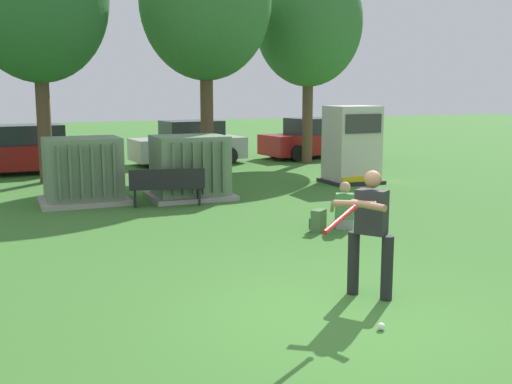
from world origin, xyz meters
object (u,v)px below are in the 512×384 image
Objects in this scene: parked_car_right_of_center at (189,144)px; parked_car_left_of_center at (26,151)px; transformer_west at (83,171)px; transformer_mid_west at (190,168)px; park_bench at (167,184)px; sports_ball at (381,326)px; batter at (370,228)px; backpack at (318,221)px; generator_enclosure at (352,145)px; parked_car_rightmost at (313,139)px; seated_spectator at (344,209)px.

parked_car_left_of_center is at bearing -175.23° from parked_car_right_of_center.
transformer_mid_west is (2.62, -0.38, 0.00)m from transformer_west.
park_bench is 20.48× the size of sports_ball.
sports_ball is (-0.53, -9.44, -0.74)m from transformer_mid_west.
parked_car_right_of_center is at bearing 55.10° from transformer_west.
parked_car_left_of_center is at bearing 100.86° from sports_ball.
parked_car_left_of_center is (-3.63, 6.75, -0.04)m from transformer_mid_west.
transformer_mid_west is 1.14× the size of park_bench.
batter is (2.58, -8.78, 0.19)m from transformer_west.
batter is 0.40× the size of parked_car_right_of_center.
backpack is 11.91m from parked_car_right_of_center.
parked_car_rightmost is (2.19, 6.62, -0.38)m from generator_enclosure.
backpack is at bearing -94.43° from parked_car_right_of_center.
park_bench is at bearing -134.01° from transformer_mid_west.
generator_enclosure is at bearing -108.34° from parked_car_rightmost.
generator_enclosure is 6.74m from backpack.
generator_enclosure is 6.31m from park_bench.
transformer_mid_west is 7.55m from parked_car_right_of_center.
parked_car_right_of_center is (2.15, 7.23, -0.04)m from transformer_mid_west.
generator_enclosure is 2.39× the size of seated_spectator.
parked_car_left_of_center reaches higher than backpack.
transformer_west reaches higher than seated_spectator.
transformer_west is at bearing 106.35° from batter.
seated_spectator reaches higher than park_bench.
transformer_west and parked_car_right_of_center have the same top height.
parked_car_rightmost is (11.08, 0.58, 0.00)m from parked_car_left_of_center.
seated_spectator is (4.52, -4.90, -0.41)m from transformer_west.
seated_spectator is 0.69m from backpack.
transformer_west reaches higher than sports_ball.
generator_enclosure is at bearing 60.32° from sports_ball.
parked_car_right_of_center is (2.98, 8.09, 0.22)m from park_bench.
transformer_west is 10.07m from sports_ball.
batter is 17.42m from parked_car_rightmost.
seated_spectator is (2.42, 4.92, 0.33)m from sports_ball.
generator_enclosure reaches higher than sports_ball.
parked_car_right_of_center reaches higher than seated_spectator.
seated_spectator is (2.73, -3.65, -0.16)m from park_bench.
park_bench is 4.56m from seated_spectator.
generator_enclosure reaches higher than batter.
transformer_mid_west is at bearing -135.47° from parked_car_rightmost.
transformer_west is at bearing 127.62° from backpack.
parked_car_rightmost is at bearing 71.66° from generator_enclosure.
park_bench is 1.06× the size of batter.
parked_car_right_of_center is (0.26, 11.75, 0.38)m from seated_spectator.
backpack is (1.24, -4.63, -0.57)m from transformer_mid_west.
parked_car_right_of_center is 5.30m from parked_car_rightmost.
parked_car_right_of_center is at bearing -179.00° from parked_car_rightmost.
transformer_west is 7.90m from generator_enclosure.
parked_car_right_of_center is at bearing 85.57° from backpack.
sports_ball is at bearing -93.20° from transformer_mid_west.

